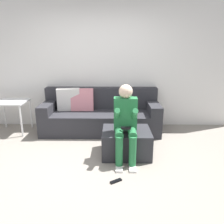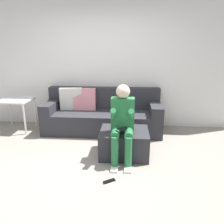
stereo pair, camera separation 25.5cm
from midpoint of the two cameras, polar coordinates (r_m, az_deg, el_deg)
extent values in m
plane|color=gray|center=(3.24, -8.03, -14.85)|extent=(8.05, 8.05, 0.00)
cube|color=white|center=(4.78, -5.07, 12.85)|extent=(6.20, 0.10, 2.78)
cube|color=#2D2D33|center=(4.53, -4.55, -2.58)|extent=(2.37, 0.86, 0.42)
cube|color=#2D2D33|center=(4.72, -4.33, 3.69)|extent=(2.37, 0.23, 0.45)
cube|color=#2D2D33|center=(4.66, -17.88, 1.16)|extent=(0.23, 0.86, 0.19)
cube|color=#2D2D33|center=(4.47, 9.18, 1.11)|extent=(0.23, 0.86, 0.19)
cube|color=white|center=(4.64, -12.86, 3.19)|extent=(0.48, 0.20, 0.47)
cube|color=pink|center=(4.59, -9.39, 3.19)|extent=(0.47, 0.17, 0.47)
cube|color=#2D2D33|center=(3.56, 1.69, -7.92)|extent=(0.77, 0.64, 0.41)
cube|color=#26723F|center=(3.31, 1.31, -0.37)|extent=(0.35, 0.18, 0.49)
sphere|color=beige|center=(3.23, 1.35, 5.38)|extent=(0.21, 0.21, 0.21)
cylinder|color=#26723F|center=(3.23, -0.41, -5.37)|extent=(0.12, 0.34, 0.12)
cylinder|color=#26723F|center=(3.17, -0.46, -10.24)|extent=(0.11, 0.11, 0.44)
cube|color=white|center=(3.23, -0.47, -14.49)|extent=(0.10, 0.22, 0.03)
cylinder|color=#26723F|center=(3.18, -0.92, -0.68)|extent=(0.08, 0.34, 0.27)
cylinder|color=#26723F|center=(3.23, 3.02, -5.37)|extent=(0.12, 0.34, 0.12)
cylinder|color=#26723F|center=(3.17, 3.08, -10.24)|extent=(0.11, 0.11, 0.44)
cube|color=white|center=(3.23, 3.06, -14.49)|extent=(0.10, 0.22, 0.03)
cylinder|color=#26723F|center=(3.18, 3.58, -0.82)|extent=(0.08, 0.36, 0.28)
cube|color=black|center=(3.11, 1.34, -4.23)|extent=(0.14, 0.06, 0.03)
cube|color=white|center=(4.89, -26.44, 2.39)|extent=(0.63, 0.58, 0.03)
cylinder|color=white|center=(4.62, -24.17, -2.26)|extent=(0.04, 0.04, 0.62)
cylinder|color=white|center=(5.32, -27.54, -0.40)|extent=(0.04, 0.04, 0.62)
cylinder|color=white|center=(5.07, -21.82, -0.44)|extent=(0.04, 0.04, 0.62)
cube|color=black|center=(2.96, -1.54, -17.68)|extent=(0.16, 0.13, 0.02)
camera|label=1|loc=(0.13, -91.86, -0.54)|focal=34.91mm
camera|label=2|loc=(0.13, 88.14, 0.54)|focal=34.91mm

